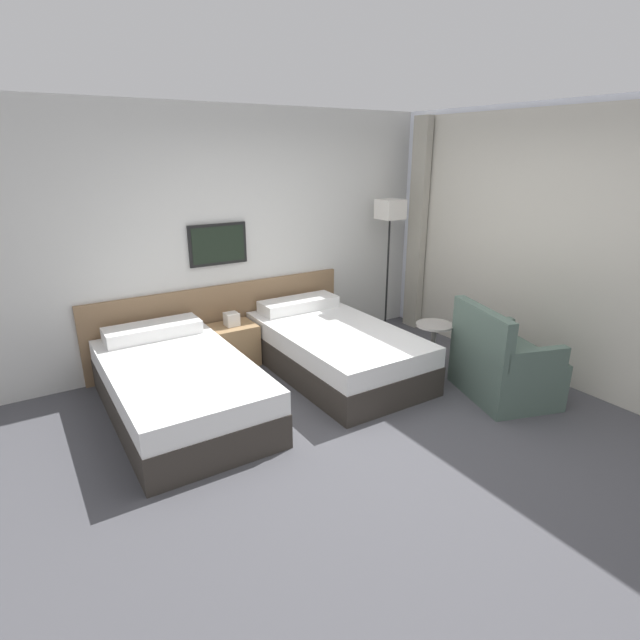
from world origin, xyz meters
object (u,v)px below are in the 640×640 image
(armchair, at_px, (503,367))
(floor_lamp, at_px, (390,219))
(bed_near_door, at_px, (179,387))
(side_table, at_px, (433,341))
(nightstand, at_px, (233,344))
(bed_near_window, at_px, (335,349))

(armchair, bearing_deg, floor_lamp, 12.38)
(bed_near_door, relative_size, side_table, 3.49)
(armchair, bearing_deg, side_table, 38.24)
(bed_near_door, bearing_deg, nightstand, 42.13)
(armchair, bearing_deg, bed_near_window, 56.54)
(nightstand, height_order, side_table, nightstand)
(bed_near_window, height_order, floor_lamp, floor_lamp)
(floor_lamp, height_order, armchair, floor_lamp)
(bed_near_window, distance_m, floor_lamp, 1.85)
(bed_near_window, relative_size, armchair, 1.89)
(nightstand, xyz_separation_m, armchair, (1.87, -2.07, 0.06))
(bed_near_door, height_order, side_table, bed_near_door)
(bed_near_door, relative_size, bed_near_window, 1.00)
(side_table, relative_size, armchair, 0.54)
(bed_near_window, xyz_separation_m, side_table, (0.79, -0.64, 0.14))
(bed_near_window, distance_m, armchair, 1.67)
(bed_near_door, distance_m, side_table, 2.54)
(side_table, bearing_deg, bed_near_window, 141.23)
(bed_near_door, distance_m, bed_near_window, 1.67)
(bed_near_door, relative_size, floor_lamp, 1.19)
(nightstand, height_order, armchair, armchair)
(bed_near_window, relative_size, side_table, 3.49)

